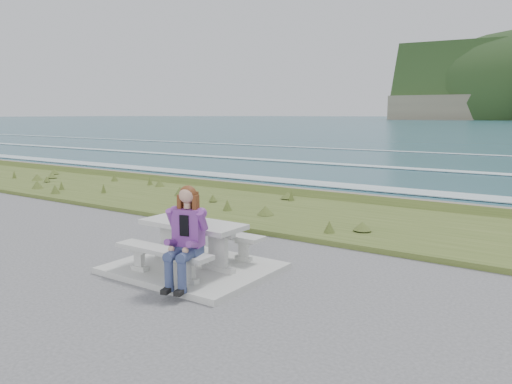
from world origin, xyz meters
TOP-DOWN VIEW (x-y plane):
  - concrete_slab at (0.00, 0.00)m, footprint 2.60×2.10m
  - picnic_table at (0.00, 0.00)m, footprint 1.80×0.75m
  - bench_landward at (0.00, -0.70)m, footprint 1.80×0.35m
  - bench_seaward at (0.00, 0.70)m, footprint 1.80×0.35m
  - grass_verge at (0.00, 5.00)m, footprint 160.00×4.50m
  - shore_drop at (0.00, 7.90)m, footprint 160.00×0.80m
  - ocean at (0.00, 25.09)m, footprint 1600.00×1600.00m
  - seated_woman at (0.56, -0.84)m, footprint 0.60×0.83m

SIDE VIEW (x-z plane):
  - ocean at x=0.00m, z-range -1.79..-1.70m
  - grass_verge at x=0.00m, z-range -0.11..0.11m
  - shore_drop at x=0.00m, z-range -1.10..1.10m
  - concrete_slab at x=0.00m, z-range 0.00..0.10m
  - bench_landward at x=0.00m, z-range 0.22..0.67m
  - bench_seaward at x=0.00m, z-range 0.22..0.67m
  - seated_woman at x=0.56m, z-range -0.10..1.39m
  - picnic_table at x=0.00m, z-range 0.31..1.06m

